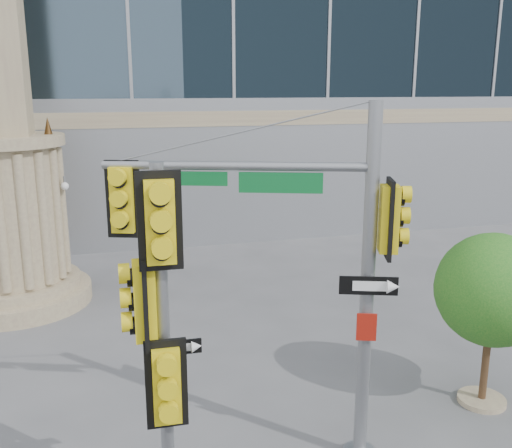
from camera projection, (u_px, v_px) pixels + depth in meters
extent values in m
plane|color=#545456|center=(301.00, 445.00, 10.54)|extent=(120.00, 120.00, 0.00)
cylinder|color=gray|center=(17.00, 295.00, 17.40)|extent=(4.40, 4.40, 0.50)
cylinder|color=gray|center=(16.00, 283.00, 17.31)|extent=(3.80, 3.80, 0.30)
cylinder|color=gray|center=(9.00, 214.00, 16.80)|extent=(3.00, 3.00, 4.00)
cylinder|color=gray|center=(1.00, 140.00, 16.30)|extent=(3.50, 3.50, 0.30)
cone|color=#472D14|center=(48.00, 126.00, 16.53)|extent=(0.24, 0.24, 0.50)
cylinder|color=slate|center=(367.00, 292.00, 9.50)|extent=(0.23, 0.23, 6.25)
cylinder|color=slate|center=(236.00, 166.00, 9.17)|extent=(4.18, 1.59, 0.15)
cube|color=#0C652A|center=(281.00, 183.00, 9.15)|extent=(1.29, 0.49, 0.33)
cube|color=yellow|center=(123.00, 199.00, 9.43)|extent=(0.64, 0.46, 1.30)
cube|color=yellow|center=(389.00, 219.00, 9.19)|extent=(0.46, 0.64, 1.30)
cube|color=black|center=(368.00, 286.00, 9.32)|extent=(0.92, 0.35, 0.31)
cube|color=#9F190E|center=(366.00, 327.00, 9.49)|extent=(0.33, 0.14, 0.48)
cylinder|color=slate|center=(164.00, 348.00, 8.32)|extent=(0.20, 0.20, 5.47)
cube|color=yellow|center=(160.00, 221.00, 7.62)|extent=(0.61, 0.32, 1.37)
cube|color=yellow|center=(145.00, 301.00, 8.08)|extent=(0.32, 0.61, 1.37)
cube|color=yellow|center=(166.00, 384.00, 8.19)|extent=(0.61, 0.32, 1.37)
cube|color=black|center=(178.00, 348.00, 8.22)|extent=(0.68, 0.05, 0.22)
cylinder|color=gray|center=(482.00, 400.00, 11.96)|extent=(0.98, 0.98, 0.11)
cylinder|color=#382314|center=(486.00, 359.00, 11.74)|extent=(0.15, 0.15, 1.96)
sphere|color=#16621A|center=(493.00, 290.00, 11.38)|extent=(2.29, 2.29, 2.29)
sphere|color=#16621A|center=(503.00, 298.00, 11.84)|extent=(1.42, 1.42, 1.42)
sphere|color=#16621A|center=(484.00, 309.00, 11.09)|extent=(1.20, 1.20, 1.20)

